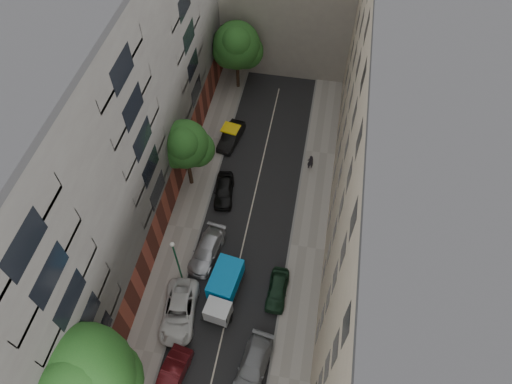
% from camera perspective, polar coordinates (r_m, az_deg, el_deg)
% --- Properties ---
extents(ground, '(120.00, 120.00, 0.00)m').
position_cam_1_polar(ground, '(40.20, -1.42, -5.75)').
color(ground, '#4C4C49').
rests_on(ground, ground).
extents(road_surface, '(8.00, 44.00, 0.02)m').
position_cam_1_polar(road_surface, '(40.19, -1.42, -5.75)').
color(road_surface, black).
rests_on(road_surface, ground).
extents(sidewalk_left, '(3.00, 44.00, 0.15)m').
position_cam_1_polar(sidewalk_left, '(41.14, -8.98, -4.43)').
color(sidewalk_left, gray).
rests_on(sidewalk_left, ground).
extents(sidewalk_right, '(3.00, 44.00, 0.15)m').
position_cam_1_polar(sidewalk_right, '(39.87, 6.40, -6.90)').
color(sidewalk_right, gray).
rests_on(sidewalk_right, ground).
extents(building_left, '(8.00, 44.00, 20.00)m').
position_cam_1_polar(building_left, '(35.32, -19.63, 5.67)').
color(building_left, '#504D4A').
rests_on(building_left, ground).
extents(building_right, '(8.00, 44.00, 20.00)m').
position_cam_1_polar(building_right, '(32.27, 17.72, 0.46)').
color(building_right, '#BDAC93').
rests_on(building_right, ground).
extents(tarp_truck, '(2.65, 5.30, 2.34)m').
position_cam_1_polar(tarp_truck, '(36.65, -4.07, -12.02)').
color(tarp_truck, black).
rests_on(tarp_truck, ground).
extents(car_left_1, '(2.20, 4.59, 1.45)m').
position_cam_1_polar(car_left_1, '(35.50, -10.54, -21.75)').
color(car_left_1, '#4A0E12').
rests_on(car_left_1, ground).
extents(car_left_2, '(3.12, 5.69, 1.51)m').
position_cam_1_polar(car_left_2, '(36.91, -9.59, -14.50)').
color(car_left_2, silver).
rests_on(car_left_2, ground).
extents(car_left_3, '(2.70, 5.12, 1.41)m').
position_cam_1_polar(car_left_3, '(38.98, -6.16, -7.29)').
color(car_left_3, '#B7B8BC').
rests_on(car_left_3, ground).
extents(car_left_4, '(2.26, 4.38, 1.42)m').
position_cam_1_polar(car_left_4, '(42.28, -4.04, 0.22)').
color(car_left_4, black).
rests_on(car_left_4, ground).
extents(car_left_5, '(2.25, 4.57, 1.44)m').
position_cam_1_polar(car_left_5, '(46.60, -3.14, 6.97)').
color(car_left_5, black).
rests_on(car_left_5, ground).
extents(car_right_1, '(2.68, 5.14, 1.42)m').
position_cam_1_polar(car_right_1, '(35.17, -0.36, -20.98)').
color(car_right_1, gray).
rests_on(car_right_1, ground).
extents(car_right_2, '(1.63, 3.89, 1.32)m').
position_cam_1_polar(car_right_2, '(37.27, 2.69, -12.11)').
color(car_right_2, black).
rests_on(car_right_2, ground).
extents(tree_near, '(6.57, 6.48, 10.83)m').
position_cam_1_polar(tree_near, '(29.79, -21.07, -21.42)').
color(tree_near, '#382619').
rests_on(tree_near, sidewalk_left).
extents(tree_mid, '(4.70, 4.32, 7.76)m').
position_cam_1_polar(tree_mid, '(39.79, -8.81, 5.67)').
color(tree_mid, '#382619').
rests_on(tree_mid, sidewalk_left).
extents(tree_far, '(5.23, 4.95, 8.01)m').
position_cam_1_polar(tree_far, '(49.58, -2.35, 17.63)').
color(tree_far, '#382619').
rests_on(tree_far, sidewalk_left).
extents(lamp_post, '(0.36, 0.36, 6.08)m').
position_cam_1_polar(lamp_post, '(35.28, -9.93, -8.18)').
color(lamp_post, '#195A38').
rests_on(lamp_post, sidewalk_left).
extents(pedestrian, '(0.72, 0.59, 1.70)m').
position_cam_1_polar(pedestrian, '(44.23, 6.82, 3.76)').
color(pedestrian, black).
rests_on(pedestrian, sidewalk_right).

